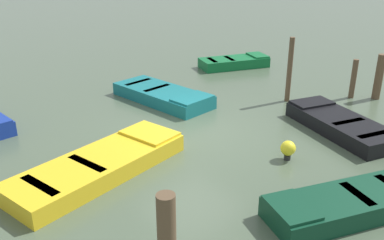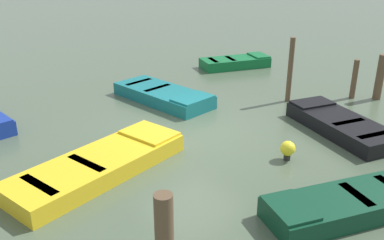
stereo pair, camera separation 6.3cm
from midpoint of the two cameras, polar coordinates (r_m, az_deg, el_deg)
name	(u,v)px [view 1 (the left image)]	position (r m, az deg, el deg)	size (l,w,h in m)	color
ground_plane	(192,132)	(11.44, -0.16, -1.62)	(80.00, 80.00, 0.00)	#475642
rowboat_yellow	(100,164)	(9.53, -12.57, -5.94)	(4.33, 2.10, 0.46)	gold
rowboat_teal	(163,95)	(13.71, -4.11, 3.42)	(1.64, 3.60, 0.46)	#14666B
rowboat_black	(340,124)	(12.08, 19.44, -0.52)	(2.27, 3.51, 0.46)	black
rowboat_dark_green	(345,204)	(8.45, 19.90, -10.78)	(3.27, 2.16, 0.46)	#0C3823
rowboat_green	(234,62)	(17.87, 5.70, 7.86)	(3.06, 2.11, 0.46)	#0F602D
mooring_piling_far_left	(353,79)	(14.89, 21.04, 5.26)	(0.18, 0.18, 1.31)	brown
mooring_piling_mid_right	(379,77)	(15.07, 24.02, 5.39)	(0.26, 0.26, 1.50)	brown
mooring_piling_near_right	(290,70)	(13.82, 13.04, 6.67)	(0.16, 0.16, 2.10)	brown
marker_buoy	(288,149)	(10.09, 12.79, -3.84)	(0.36, 0.36, 0.48)	#262626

